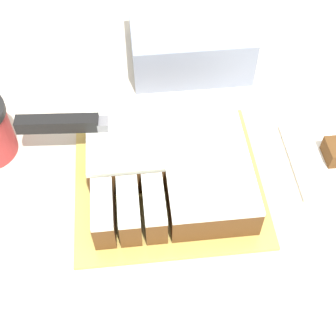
% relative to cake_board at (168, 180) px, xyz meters
% --- Properties ---
extents(ground_plane, '(8.00, 8.00, 0.00)m').
position_rel_cake_board_xyz_m(ground_plane, '(-0.02, 0.08, -0.95)').
color(ground_plane, '#7F705B').
extents(countertop, '(1.40, 1.10, 0.95)m').
position_rel_cake_board_xyz_m(countertop, '(-0.02, 0.08, -0.48)').
color(countertop, beige).
rests_on(countertop, ground_plane).
extents(cake_board, '(0.29, 0.28, 0.01)m').
position_rel_cake_board_xyz_m(cake_board, '(0.00, 0.00, 0.00)').
color(cake_board, gold).
rests_on(cake_board, countertop).
extents(cake, '(0.24, 0.23, 0.06)m').
position_rel_cake_board_xyz_m(cake, '(0.00, 0.00, 0.03)').
color(cake, brown).
rests_on(cake, cake_board).
extents(knife, '(0.34, 0.05, 0.02)m').
position_rel_cake_board_xyz_m(knife, '(-0.13, 0.07, 0.07)').
color(knife, silver).
rests_on(knife, cake).
extents(storage_box, '(0.22, 0.19, 0.09)m').
position_rel_cake_board_xyz_m(storage_box, '(0.07, 0.30, 0.04)').
color(storage_box, '#8C99B2').
rests_on(storage_box, countertop).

